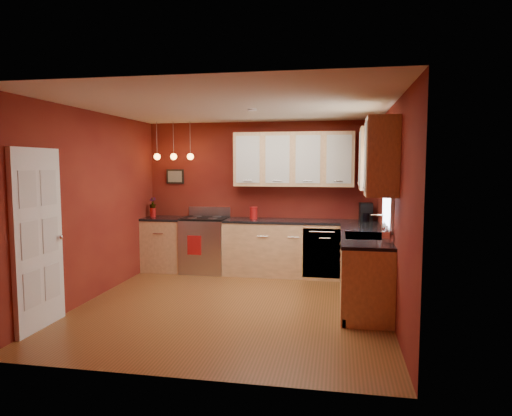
% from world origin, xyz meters
% --- Properties ---
extents(floor, '(4.20, 4.20, 0.00)m').
position_xyz_m(floor, '(0.00, 0.00, 0.00)').
color(floor, brown).
rests_on(floor, ground).
extents(ceiling, '(4.00, 4.20, 0.02)m').
position_xyz_m(ceiling, '(0.00, 0.00, 2.60)').
color(ceiling, beige).
rests_on(ceiling, wall_back).
extents(wall_back, '(4.00, 0.02, 2.60)m').
position_xyz_m(wall_back, '(0.00, 2.10, 1.30)').
color(wall_back, maroon).
rests_on(wall_back, floor).
extents(wall_front, '(4.00, 0.02, 2.60)m').
position_xyz_m(wall_front, '(0.00, -2.10, 1.30)').
color(wall_front, maroon).
rests_on(wall_front, floor).
extents(wall_left, '(0.02, 4.20, 2.60)m').
position_xyz_m(wall_left, '(-2.00, 0.00, 1.30)').
color(wall_left, maroon).
rests_on(wall_left, floor).
extents(wall_right, '(0.02, 4.20, 2.60)m').
position_xyz_m(wall_right, '(2.00, 0.00, 1.30)').
color(wall_right, maroon).
rests_on(wall_right, floor).
extents(base_cabinets_back_left, '(0.70, 0.60, 0.90)m').
position_xyz_m(base_cabinets_back_left, '(-1.65, 1.80, 0.45)').
color(base_cabinets_back_left, '#E9B37D').
rests_on(base_cabinets_back_left, floor).
extents(base_cabinets_back_right, '(2.54, 0.60, 0.90)m').
position_xyz_m(base_cabinets_back_right, '(0.73, 1.80, 0.45)').
color(base_cabinets_back_right, '#E9B37D').
rests_on(base_cabinets_back_right, floor).
extents(base_cabinets_right, '(0.60, 2.10, 0.90)m').
position_xyz_m(base_cabinets_right, '(1.70, 0.45, 0.45)').
color(base_cabinets_right, '#E9B37D').
rests_on(base_cabinets_right, floor).
extents(counter_back_left, '(0.70, 0.62, 0.04)m').
position_xyz_m(counter_back_left, '(-1.65, 1.80, 0.92)').
color(counter_back_left, black).
rests_on(counter_back_left, base_cabinets_back_left).
extents(counter_back_right, '(2.54, 0.62, 0.04)m').
position_xyz_m(counter_back_right, '(0.73, 1.80, 0.92)').
color(counter_back_right, black).
rests_on(counter_back_right, base_cabinets_back_right).
extents(counter_right, '(0.62, 2.10, 0.04)m').
position_xyz_m(counter_right, '(1.70, 0.45, 0.92)').
color(counter_right, black).
rests_on(counter_right, base_cabinets_right).
extents(gas_range, '(0.76, 0.64, 1.11)m').
position_xyz_m(gas_range, '(-0.92, 1.80, 0.48)').
color(gas_range, '#B6B6BB').
rests_on(gas_range, floor).
extents(dishwasher_front, '(0.60, 0.02, 0.80)m').
position_xyz_m(dishwasher_front, '(1.10, 1.51, 0.45)').
color(dishwasher_front, '#B6B6BB').
rests_on(dishwasher_front, base_cabinets_back_right).
extents(sink, '(0.50, 0.70, 0.33)m').
position_xyz_m(sink, '(1.70, 0.30, 0.92)').
color(sink, gray).
rests_on(sink, counter_right).
extents(window, '(0.06, 1.02, 1.22)m').
position_xyz_m(window, '(1.97, 0.30, 1.69)').
color(window, white).
rests_on(window, wall_right).
extents(door_left_wall, '(0.12, 0.82, 2.05)m').
position_xyz_m(door_left_wall, '(-1.97, -1.20, 1.03)').
color(door_left_wall, white).
rests_on(door_left_wall, floor).
extents(upper_cabinets_back, '(2.00, 0.35, 0.90)m').
position_xyz_m(upper_cabinets_back, '(0.60, 1.93, 1.95)').
color(upper_cabinets_back, '#E9B37D').
rests_on(upper_cabinets_back, wall_back).
extents(upper_cabinets_right, '(0.35, 1.95, 0.90)m').
position_xyz_m(upper_cabinets_right, '(1.82, 0.32, 1.95)').
color(upper_cabinets_right, '#E9B37D').
rests_on(upper_cabinets_right, wall_right).
extents(wall_picture, '(0.32, 0.03, 0.26)m').
position_xyz_m(wall_picture, '(-1.55, 2.08, 1.65)').
color(wall_picture, black).
rests_on(wall_picture, wall_back).
extents(pendant_lights, '(0.71, 0.11, 0.66)m').
position_xyz_m(pendant_lights, '(-1.45, 1.75, 2.01)').
color(pendant_lights, gray).
rests_on(pendant_lights, ceiling).
extents(red_canister, '(0.14, 0.14, 0.21)m').
position_xyz_m(red_canister, '(-0.06, 1.83, 1.04)').
color(red_canister, maroon).
rests_on(red_canister, counter_back_right).
extents(red_vase, '(0.10, 0.10, 0.16)m').
position_xyz_m(red_vase, '(-1.87, 1.79, 1.02)').
color(red_vase, maroon).
rests_on(red_vase, counter_back_left).
extents(flowers, '(0.12, 0.12, 0.21)m').
position_xyz_m(flowers, '(-1.87, 1.79, 1.18)').
color(flowers, maroon).
rests_on(flowers, red_vase).
extents(coffee_maker, '(0.22, 0.22, 0.30)m').
position_xyz_m(coffee_maker, '(1.80, 1.91, 1.08)').
color(coffee_maker, black).
rests_on(coffee_maker, counter_back_right).
extents(soap_pump, '(0.12, 0.12, 0.21)m').
position_xyz_m(soap_pump, '(1.92, -0.25, 1.05)').
color(soap_pump, white).
rests_on(soap_pump, counter_right).
extents(dish_towel, '(0.24, 0.02, 0.32)m').
position_xyz_m(dish_towel, '(-1.01, 1.47, 0.52)').
color(dish_towel, maroon).
rests_on(dish_towel, gas_range).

